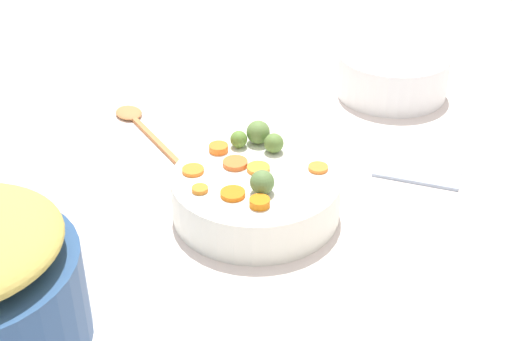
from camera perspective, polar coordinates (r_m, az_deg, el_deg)
name	(u,v)px	position (r m, az deg, el deg)	size (l,w,h in m)	color
tabletop	(266,211)	(1.19, 0.79, -3.20)	(2.40, 2.40, 0.02)	silver
serving_bowl_carrots	(256,195)	(1.15, 0.00, -1.90)	(0.27, 0.27, 0.07)	white
carrot_slice_0	(259,169)	(1.14, 0.21, 0.09)	(0.04, 0.04, 0.01)	orange
carrot_slice_1	(200,189)	(1.10, -4.40, -1.47)	(0.02, 0.02, 0.01)	orange
carrot_slice_2	(260,202)	(1.06, 0.29, -2.50)	(0.03, 0.03, 0.01)	orange
carrot_slice_3	(233,194)	(1.09, -1.83, -1.82)	(0.04, 0.04, 0.01)	orange
carrot_slice_4	(318,168)	(1.15, 4.87, 0.21)	(0.03, 0.03, 0.01)	orange
carrot_slice_5	(218,148)	(1.19, -2.94, 1.75)	(0.03, 0.03, 0.01)	orange
carrot_slice_6	(193,170)	(1.14, -4.94, 0.02)	(0.03, 0.03, 0.01)	orange
carrot_slice_7	(235,163)	(1.16, -1.63, 0.57)	(0.04, 0.04, 0.01)	orange
brussels_sprout_0	(262,182)	(1.08, 0.48, -0.92)	(0.04, 0.04, 0.04)	#56783E
brussels_sprout_1	(259,132)	(1.21, 0.22, 3.01)	(0.04, 0.04, 0.04)	#5D7F3E
brussels_sprout_2	(274,143)	(1.19, 1.40, 2.15)	(0.03, 0.03, 0.03)	#5A7D38
brussels_sprout_3	(239,139)	(1.20, -1.35, 2.45)	(0.03, 0.03, 0.03)	#598332
wooden_spoon	(138,122)	(1.44, -9.21, 3.76)	(0.14, 0.26, 0.01)	#BE7844
casserole_dish	(392,74)	(1.55, 10.57, 7.43)	(0.23, 0.23, 0.09)	white
dish_towel	(420,164)	(1.32, 12.65, 0.52)	(0.15, 0.13, 0.01)	#9BACC4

